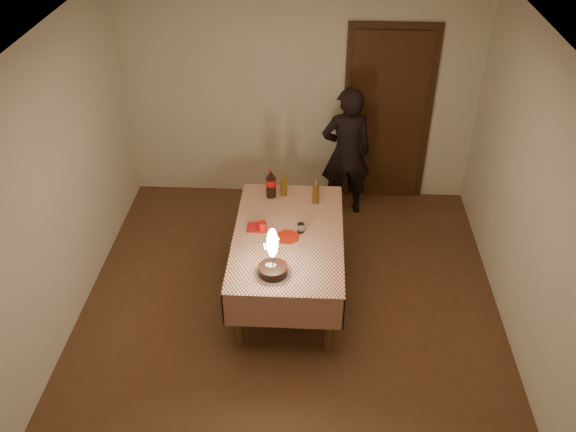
# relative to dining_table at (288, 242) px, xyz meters

# --- Properties ---
(ground) EXTENTS (4.00, 4.50, 0.01)m
(ground) POSITION_rel_dining_table_xyz_m (0.03, -0.38, -0.61)
(ground) COLOR brown
(ground) RESTS_ON ground
(room_shell) EXTENTS (4.04, 4.54, 2.62)m
(room_shell) POSITION_rel_dining_table_xyz_m (0.07, -0.30, 1.04)
(room_shell) COLOR beige
(room_shell) RESTS_ON ground
(dining_table) EXTENTS (1.02, 1.72, 0.71)m
(dining_table) POSITION_rel_dining_table_xyz_m (0.00, 0.00, 0.00)
(dining_table) COLOR brown
(dining_table) RESTS_ON ground
(birthday_cake) EXTENTS (0.31, 0.31, 0.48)m
(birthday_cake) POSITION_rel_dining_table_xyz_m (-0.10, -0.57, 0.23)
(birthday_cake) COLOR white
(birthday_cake) RESTS_ON dining_table
(red_plate) EXTENTS (0.22, 0.22, 0.01)m
(red_plate) POSITION_rel_dining_table_xyz_m (-0.00, -0.05, 0.10)
(red_plate) COLOR red
(red_plate) RESTS_ON dining_table
(red_cup) EXTENTS (0.08, 0.08, 0.10)m
(red_cup) POSITION_rel_dining_table_xyz_m (-0.24, 0.04, 0.15)
(red_cup) COLOR red
(red_cup) RESTS_ON dining_table
(clear_cup) EXTENTS (0.07, 0.07, 0.09)m
(clear_cup) POSITION_rel_dining_table_xyz_m (0.11, 0.04, 0.14)
(clear_cup) COLOR white
(clear_cup) RESTS_ON dining_table
(napkin_stack) EXTENTS (0.15, 0.15, 0.02)m
(napkin_stack) POSITION_rel_dining_table_xyz_m (-0.32, 0.08, 0.11)
(napkin_stack) COLOR #AA1314
(napkin_stack) RESTS_ON dining_table
(cola_bottle) EXTENTS (0.10, 0.10, 0.32)m
(cola_bottle) POSITION_rel_dining_table_xyz_m (-0.21, 0.64, 0.25)
(cola_bottle) COLOR black
(cola_bottle) RESTS_ON dining_table
(amber_bottle_left) EXTENTS (0.06, 0.06, 0.25)m
(amber_bottle_left) POSITION_rel_dining_table_xyz_m (-0.08, 0.67, 0.21)
(amber_bottle_left) COLOR #58360F
(amber_bottle_left) RESTS_ON dining_table
(amber_bottle_right) EXTENTS (0.06, 0.06, 0.25)m
(amber_bottle_right) POSITION_rel_dining_table_xyz_m (0.24, 0.55, 0.21)
(amber_bottle_right) COLOR #58360F
(amber_bottle_right) RESTS_ON dining_table
(photographer) EXTENTS (0.62, 0.48, 1.55)m
(photographer) POSITION_rel_dining_table_xyz_m (0.57, 1.47, 0.17)
(photographer) COLOR black
(photographer) RESTS_ON ground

